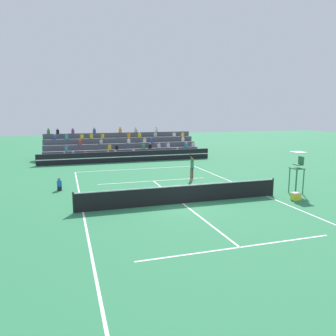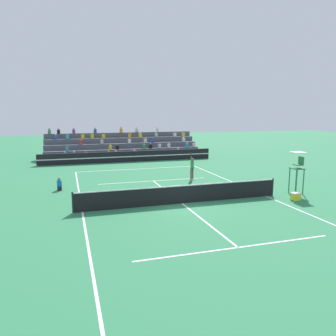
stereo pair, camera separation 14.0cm
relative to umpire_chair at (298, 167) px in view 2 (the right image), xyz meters
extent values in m
plane|color=#2D7A4C|center=(-7.72, 0.00, -1.72)|extent=(120.00, 120.00, 0.00)
cube|color=white|center=(-7.72, 11.90, -1.71)|extent=(11.00, 0.10, 0.01)
cube|color=white|center=(-13.22, 0.00, -1.71)|extent=(0.10, 23.80, 0.01)
cube|color=white|center=(-2.22, 0.00, -1.71)|extent=(0.10, 23.80, 0.01)
cube|color=white|center=(-7.72, -6.43, -1.71)|extent=(8.25, 0.10, 0.01)
cube|color=white|center=(-7.72, 6.43, -1.71)|extent=(8.25, 0.10, 0.01)
cube|color=white|center=(-7.72, 0.00, -1.71)|extent=(0.10, 12.85, 0.01)
cylinder|color=black|center=(-13.67, 0.00, -1.17)|extent=(0.10, 0.10, 1.10)
cylinder|color=black|center=(-1.77, 0.00, -1.17)|extent=(0.10, 0.10, 1.10)
cube|color=black|center=(-7.72, 0.00, -1.22)|extent=(11.90, 0.02, 1.00)
cube|color=white|center=(-7.72, 0.00, -0.69)|extent=(11.90, 0.04, 0.06)
cube|color=black|center=(-7.72, 16.53, -1.17)|extent=(18.00, 0.24, 1.10)
cube|color=white|center=(-7.72, 16.40, -1.17)|extent=(18.00, 0.02, 0.10)
cube|color=#4C515B|center=(-7.72, 17.81, -1.44)|extent=(17.00, 0.95, 0.55)
cube|color=#2D4CA5|center=(-13.18, 17.63, -0.95)|extent=(0.32, 0.22, 0.44)
sphere|color=beige|center=(-13.18, 17.63, -0.63)|extent=(0.18, 0.18, 0.18)
cube|color=#338C4C|center=(-9.65, 17.63, -0.95)|extent=(0.32, 0.22, 0.44)
sphere|color=tan|center=(-9.65, 17.63, -0.63)|extent=(0.18, 0.18, 0.18)
cube|color=red|center=(-11.98, 17.63, -0.95)|extent=(0.32, 0.22, 0.44)
sphere|color=brown|center=(-11.98, 17.63, -0.63)|extent=(0.18, 0.18, 0.18)
cube|color=purple|center=(-8.88, 17.63, -0.95)|extent=(0.32, 0.22, 0.44)
sphere|color=beige|center=(-8.88, 17.63, -0.63)|extent=(0.18, 0.18, 0.18)
cube|color=#B2B2B7|center=(-6.90, 17.63, -0.95)|extent=(0.32, 0.22, 0.44)
sphere|color=tan|center=(-6.90, 17.63, -0.63)|extent=(0.18, 0.18, 0.18)
cube|color=teal|center=(-1.90, 17.63, -0.95)|extent=(0.32, 0.22, 0.44)
sphere|color=beige|center=(-1.90, 17.63, -0.63)|extent=(0.18, 0.18, 0.18)
cube|color=black|center=(-14.06, 17.63, -0.95)|extent=(0.32, 0.22, 0.44)
sphere|color=beige|center=(-14.06, 17.63, -0.63)|extent=(0.18, 0.18, 0.18)
cube|color=#4C515B|center=(-7.72, 18.76, -1.17)|extent=(17.00, 0.95, 1.10)
cube|color=silver|center=(-2.70, 18.58, -0.40)|extent=(0.32, 0.22, 0.44)
sphere|color=#9E7051|center=(-2.70, 18.58, -0.08)|extent=(0.18, 0.18, 0.18)
cube|color=teal|center=(-0.50, 18.58, -0.40)|extent=(0.32, 0.22, 0.44)
sphere|color=beige|center=(-0.50, 18.58, -0.08)|extent=(0.18, 0.18, 0.18)
cube|color=black|center=(-8.59, 18.58, -0.40)|extent=(0.32, 0.22, 0.44)
sphere|color=brown|center=(-8.59, 18.58, -0.08)|extent=(0.18, 0.18, 0.18)
cube|color=silver|center=(0.38, 18.58, -0.40)|extent=(0.32, 0.22, 0.44)
sphere|color=#9E7051|center=(0.38, 18.58, -0.08)|extent=(0.18, 0.18, 0.18)
cube|color=teal|center=(-13.83, 18.58, -0.40)|extent=(0.32, 0.22, 0.44)
sphere|color=brown|center=(-13.83, 18.58, -0.08)|extent=(0.18, 0.18, 0.18)
cube|color=black|center=(-4.84, 18.58, -0.40)|extent=(0.32, 0.22, 0.44)
sphere|color=tan|center=(-4.84, 18.58, -0.08)|extent=(0.18, 0.18, 0.18)
cube|color=silver|center=(-3.80, 18.58, -0.40)|extent=(0.32, 0.22, 0.44)
sphere|color=brown|center=(-3.80, 18.58, -0.08)|extent=(0.18, 0.18, 0.18)
cube|color=yellow|center=(-9.35, 18.58, -0.40)|extent=(0.32, 0.22, 0.44)
sphere|color=#9E7051|center=(-9.35, 18.58, -0.08)|extent=(0.18, 0.18, 0.18)
cube|color=#338C4C|center=(-5.60, 18.58, -0.40)|extent=(0.32, 0.22, 0.44)
sphere|color=brown|center=(-5.60, 18.58, -0.08)|extent=(0.18, 0.18, 0.18)
cube|color=#4C515B|center=(-7.72, 19.71, -0.89)|extent=(17.00, 0.95, 1.65)
cube|color=silver|center=(-5.22, 19.53, 0.15)|extent=(0.32, 0.22, 0.44)
sphere|color=#9E7051|center=(-5.22, 19.53, 0.47)|extent=(0.18, 0.18, 0.18)
cube|color=#B2B2B7|center=(-10.14, 19.53, 0.15)|extent=(0.32, 0.22, 0.44)
sphere|color=brown|center=(-10.14, 19.53, 0.47)|extent=(0.18, 0.18, 0.18)
cube|color=red|center=(-12.35, 19.53, 0.15)|extent=(0.32, 0.22, 0.44)
sphere|color=#9E7051|center=(-12.35, 19.53, 0.47)|extent=(0.18, 0.18, 0.18)
cube|color=silver|center=(-7.08, 19.53, 0.15)|extent=(0.32, 0.22, 0.44)
sphere|color=tan|center=(-7.08, 19.53, 0.47)|extent=(0.18, 0.18, 0.18)
cube|color=silver|center=(-0.57, 19.53, 0.15)|extent=(0.32, 0.22, 0.44)
sphere|color=beige|center=(-0.57, 19.53, 0.47)|extent=(0.18, 0.18, 0.18)
cube|color=#2D4CA5|center=(-4.47, 19.53, 0.15)|extent=(0.32, 0.22, 0.44)
sphere|color=brown|center=(-4.47, 19.53, 0.47)|extent=(0.18, 0.18, 0.18)
cube|color=#4C515B|center=(-7.72, 20.66, -0.62)|extent=(17.00, 0.95, 2.20)
cube|color=yellow|center=(-11.08, 20.48, 0.70)|extent=(0.32, 0.22, 0.44)
sphere|color=#9E7051|center=(-11.08, 20.48, 1.02)|extent=(0.18, 0.18, 0.18)
cube|color=#2D4CA5|center=(-14.96, 20.48, 0.70)|extent=(0.32, 0.22, 0.44)
sphere|color=beige|center=(-14.96, 20.48, 1.02)|extent=(0.18, 0.18, 0.18)
cube|color=orange|center=(-6.86, 20.48, 0.70)|extent=(0.32, 0.22, 0.44)
sphere|color=brown|center=(-6.86, 20.48, 1.02)|extent=(0.18, 0.18, 0.18)
cube|color=yellow|center=(-9.85, 20.48, 0.70)|extent=(0.32, 0.22, 0.44)
sphere|color=brown|center=(-9.85, 20.48, 1.02)|extent=(0.18, 0.18, 0.18)
cube|color=silver|center=(-1.35, 20.48, 0.70)|extent=(0.32, 0.22, 0.44)
sphere|color=brown|center=(-1.35, 20.48, 1.02)|extent=(0.18, 0.18, 0.18)
cube|color=teal|center=(-13.73, 20.48, 0.70)|extent=(0.32, 0.22, 0.44)
sphere|color=#9E7051|center=(-13.73, 20.48, 1.02)|extent=(0.18, 0.18, 0.18)
cube|color=#B2B2B7|center=(-3.69, 20.48, 0.70)|extent=(0.32, 0.22, 0.44)
sphere|color=beige|center=(-3.69, 20.48, 1.02)|extent=(0.18, 0.18, 0.18)
cube|color=yellow|center=(-0.27, 20.48, 0.70)|extent=(0.32, 0.22, 0.44)
sphere|color=brown|center=(-0.27, 20.48, 1.02)|extent=(0.18, 0.18, 0.18)
cube|color=yellow|center=(-5.60, 20.48, 0.70)|extent=(0.32, 0.22, 0.44)
sphere|color=beige|center=(-5.60, 20.48, 1.02)|extent=(0.18, 0.18, 0.18)
cube|color=yellow|center=(-12.10, 20.48, 0.70)|extent=(0.32, 0.22, 0.44)
sphere|color=#9E7051|center=(-12.10, 20.48, 1.02)|extent=(0.18, 0.18, 0.18)
cube|color=#4C515B|center=(-7.72, 21.61, -0.34)|extent=(17.00, 0.95, 2.75)
cube|color=#2D4CA5|center=(-10.66, 21.43, 1.25)|extent=(0.32, 0.22, 0.44)
sphere|color=#9E7051|center=(-10.66, 21.43, 1.57)|extent=(0.18, 0.18, 0.18)
cube|color=#B2B2B7|center=(-5.82, 21.43, 1.25)|extent=(0.32, 0.22, 0.44)
sphere|color=beige|center=(-5.82, 21.43, 1.57)|extent=(0.18, 0.18, 0.18)
cube|color=purple|center=(-13.02, 21.43, 1.25)|extent=(0.32, 0.22, 0.44)
sphere|color=#9E7051|center=(-13.02, 21.43, 1.57)|extent=(0.18, 0.18, 0.18)
cube|color=silver|center=(-3.29, 21.43, 1.25)|extent=(0.32, 0.22, 0.44)
sphere|color=beige|center=(-3.29, 21.43, 1.57)|extent=(0.18, 0.18, 0.18)
cube|color=black|center=(-14.64, 21.43, 1.25)|extent=(0.32, 0.22, 0.44)
sphere|color=tan|center=(-14.64, 21.43, 1.57)|extent=(0.18, 0.18, 0.18)
cube|color=#338C4C|center=(-15.60, 21.43, 1.25)|extent=(0.32, 0.22, 0.44)
sphere|color=brown|center=(-15.60, 21.43, 1.57)|extent=(0.18, 0.18, 0.18)
cube|color=orange|center=(-7.69, 21.43, 1.25)|extent=(0.32, 0.22, 0.44)
sphere|color=brown|center=(-7.69, 21.43, 1.57)|extent=(0.18, 0.18, 0.18)
cylinder|color=#337047|center=(-0.32, -0.32, -0.92)|extent=(0.07, 0.07, 1.60)
cylinder|color=#337047|center=(-0.32, 0.32, -0.92)|extent=(0.07, 0.07, 1.60)
cylinder|color=#337047|center=(0.24, -0.32, -0.92)|extent=(0.07, 0.07, 1.60)
cylinder|color=#337047|center=(0.24, 0.32, -0.92)|extent=(0.07, 0.07, 1.60)
cube|color=#337047|center=(-0.04, 0.00, -0.09)|extent=(0.68, 0.76, 0.06)
cube|color=#337047|center=(0.02, 0.00, 0.14)|extent=(0.44, 0.48, 0.06)
cube|color=#337047|center=(0.22, 0.00, 0.39)|extent=(0.06, 0.48, 0.52)
cube|color=white|center=(-0.04, 0.00, 0.93)|extent=(0.76, 0.84, 0.04)
cube|color=black|center=(-14.43, 5.39, -1.66)|extent=(0.28, 0.36, 0.12)
cube|color=black|center=(-14.43, 5.39, -1.54)|extent=(0.28, 0.24, 0.18)
cube|color=#1966B2|center=(-14.43, 5.39, -1.25)|extent=(0.30, 0.18, 0.40)
sphere|color=brown|center=(-14.43, 5.39, -0.96)|extent=(0.17, 0.17, 0.17)
cylinder|color=brown|center=(-4.77, 5.89, -1.27)|extent=(0.14, 0.14, 0.90)
cylinder|color=brown|center=(-4.95, 5.74, -1.27)|extent=(0.14, 0.14, 0.90)
cube|color=navy|center=(-4.83, 5.81, -0.78)|extent=(0.33, 0.38, 0.20)
cube|color=#338C4C|center=(-4.83, 5.81, -0.48)|extent=(0.35, 0.41, 0.56)
sphere|color=brown|center=(-4.83, 5.81, -0.12)|extent=(0.22, 0.22, 0.22)
cube|color=white|center=(-4.73, 5.87, -1.67)|extent=(0.29, 0.23, 0.09)
cube|color=white|center=(-4.91, 5.72, -1.67)|extent=(0.29, 0.23, 0.09)
cylinder|color=brown|center=(-4.72, 6.02, -0.54)|extent=(0.09, 0.09, 0.56)
cylinder|color=brown|center=(-5.05, 5.44, -0.04)|extent=(0.32, 0.46, 0.50)
cylinder|color=black|center=(-5.18, 5.20, 0.25)|extent=(0.11, 0.17, 0.18)
torus|color=black|center=(-5.25, 5.09, 0.38)|extent=(0.24, 0.39, 0.44)
sphere|color=#C6DB33|center=(-11.06, 2.78, -1.68)|extent=(0.07, 0.07, 0.07)
cube|color=yellow|center=(-1.08, -1.33, -1.52)|extent=(0.48, 0.36, 0.40)
cube|color=white|center=(-1.08, -1.33, -1.29)|extent=(0.50, 0.38, 0.05)
camera|label=1|loc=(-13.93, -16.92, 3.43)|focal=35.00mm
camera|label=2|loc=(-13.79, -16.96, 3.43)|focal=35.00mm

